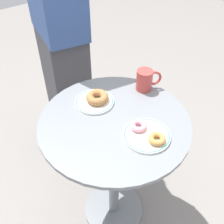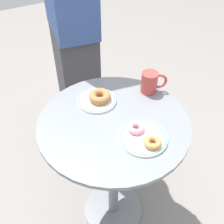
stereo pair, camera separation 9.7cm
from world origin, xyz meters
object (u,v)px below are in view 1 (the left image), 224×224
at_px(plate_right, 147,135).
at_px(donut_pink_frosted, 138,126).
at_px(donut_cinnamon, 97,97).
at_px(plate_left, 95,101).
at_px(coffee_mug, 145,80).
at_px(donut_old_fashioned, 157,139).
at_px(cafe_table, 114,157).
at_px(person_figure, 61,38).

xyz_separation_m(plate_right, donut_pink_frosted, (-0.05, -0.00, 0.02)).
bearing_deg(donut_cinnamon, plate_left, -124.13).
bearing_deg(plate_right, donut_pink_frosted, -175.95).
bearing_deg(coffee_mug, donut_old_fashioned, -34.62).
distance_m(donut_cinnamon, donut_pink_frosted, 0.25).
xyz_separation_m(cafe_table, donut_pink_frosted, (0.10, 0.04, 0.27)).
distance_m(cafe_table, plate_right, 0.30).
height_order(plate_right, coffee_mug, coffee_mug).
bearing_deg(plate_right, cafe_table, -162.39).
bearing_deg(cafe_table, coffee_mug, 109.61).
height_order(plate_left, donut_old_fashioned, donut_old_fashioned).
bearing_deg(coffee_mug, donut_cinnamon, -102.52).
xyz_separation_m(cafe_table, person_figure, (-0.66, 0.12, 0.32)).
relative_size(plate_left, coffee_mug, 1.52).
bearing_deg(coffee_mug, cafe_table, -70.39).
distance_m(donut_cinnamon, coffee_mug, 0.25).
xyz_separation_m(plate_left, coffee_mug, (0.06, 0.25, 0.05)).
distance_m(donut_cinnamon, donut_old_fashioned, 0.34).
xyz_separation_m(plate_left, donut_pink_frosted, (0.25, 0.04, 0.02)).
relative_size(plate_left, donut_old_fashioned, 2.56).
height_order(plate_left, plate_right, same).
relative_size(cafe_table, plate_left, 4.32).
bearing_deg(donut_old_fashioned, plate_left, -171.65).
bearing_deg(coffee_mug, plate_left, -103.40).
distance_m(cafe_table, coffee_mug, 0.40).
height_order(cafe_table, coffee_mug, coffee_mug).
xyz_separation_m(donut_old_fashioned, person_figure, (-0.85, 0.07, 0.05)).
distance_m(plate_right, coffee_mug, 0.32).
relative_size(donut_cinnamon, person_figure, 0.06).
distance_m(plate_right, donut_old_fashioned, 0.05).
relative_size(plate_right, person_figure, 0.11).
distance_m(plate_left, plate_right, 0.30).
relative_size(plate_left, donut_cinnamon, 1.72).
xyz_separation_m(plate_right, coffee_mug, (-0.24, 0.20, 0.05)).
bearing_deg(plate_left, donut_old_fashioned, 8.35).
relative_size(donut_pink_frosted, coffee_mug, 0.59).
bearing_deg(cafe_table, person_figure, 169.66).
relative_size(donut_old_fashioned, person_figure, 0.04).
xyz_separation_m(coffee_mug, person_figure, (-0.57, -0.13, 0.02)).
relative_size(cafe_table, coffee_mug, 6.58).
bearing_deg(person_figure, donut_cinnamon, -11.85).
relative_size(plate_right, coffee_mug, 1.63).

